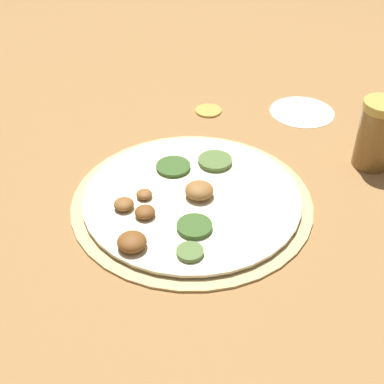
% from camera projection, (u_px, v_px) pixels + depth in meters
% --- Properties ---
extents(ground_plane, '(3.00, 3.00, 0.00)m').
position_uv_depth(ground_plane, '(192.00, 202.00, 0.72)').
color(ground_plane, '#9E703F').
extents(pizza, '(0.32, 0.32, 0.03)m').
position_uv_depth(pizza, '(190.00, 199.00, 0.71)').
color(pizza, '#D6B77A').
rests_on(pizza, ground_plane).
extents(spice_jar, '(0.06, 0.06, 0.10)m').
position_uv_depth(spice_jar, '(377.00, 134.00, 0.76)').
color(spice_jar, olive).
rests_on(spice_jar, ground_plane).
extents(loose_cap, '(0.04, 0.04, 0.01)m').
position_uv_depth(loose_cap, '(208.00, 110.00, 0.91)').
color(loose_cap, gold).
rests_on(loose_cap, ground_plane).
extents(flour_patch, '(0.11, 0.11, 0.00)m').
position_uv_depth(flour_patch, '(302.00, 112.00, 0.91)').
color(flour_patch, white).
rests_on(flour_patch, ground_plane).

